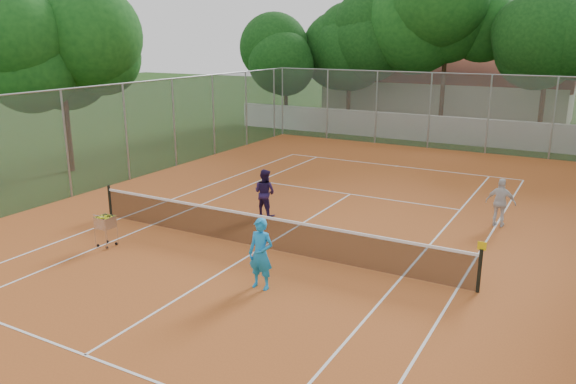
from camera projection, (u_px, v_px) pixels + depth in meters
The scene contains 12 objects.
ground at pixel (262, 248), 15.97m from camera, with size 120.00×120.00×0.00m, color #17340E.
court_pad at pixel (262, 248), 15.97m from camera, with size 18.00×34.00×0.02m, color #AD5521.
court_lines at pixel (262, 247), 15.96m from camera, with size 10.98×23.78×0.01m, color white.
tennis_net at pixel (262, 231), 15.83m from camera, with size 11.88×0.10×0.98m, color black.
perimeter_fence at pixel (262, 180), 15.43m from camera, with size 18.00×34.00×4.00m, color slate.
boundary_wall at pixel (438, 129), 31.77m from camera, with size 26.00×0.30×1.50m, color silver.
clubhouse at pixel (448, 88), 40.74m from camera, with size 16.40×9.00×4.40m, color beige.
tropical_trees at pixel (456, 51), 33.16m from camera, with size 29.00×19.00×10.00m, color black.
player_near at pixel (261, 254), 13.19m from camera, with size 0.63×0.41×1.73m, color #1A8FDD.
player_far_left at pixel (265, 193), 18.63m from camera, with size 0.77×0.60×1.59m, color #231644.
player_far_right at pixel (501, 203), 17.57m from camera, with size 0.91×0.38×1.55m, color silver.
ball_hopper at pixel (106, 230), 15.94m from camera, with size 0.47×0.47×0.98m, color silver.
Camera 1 is at (7.90, -12.72, 5.82)m, focal length 35.00 mm.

